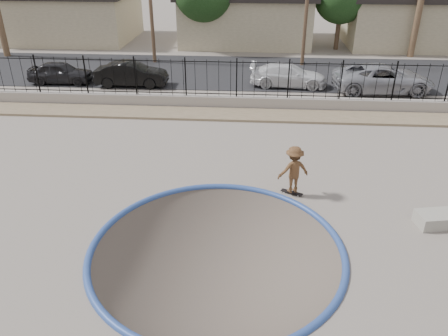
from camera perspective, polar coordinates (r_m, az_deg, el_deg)
ground at (r=24.04m, az=1.77°, el=6.75°), size 120.00×120.00×2.20m
bowl_pit at (r=12.08m, az=-0.95°, el=-10.62°), size 6.84×6.84×1.80m
coping_ring at (r=12.08m, az=-0.95°, el=-10.62°), size 7.04×7.04×0.20m
rock_strip at (r=21.02m, az=1.47°, el=6.97°), size 42.00×1.60×0.11m
retaining_wall at (r=21.97m, az=1.62°, el=8.58°), size 42.00×0.45×0.60m
fence at (r=21.61m, az=1.66°, el=11.59°), size 40.00×0.04×1.80m
street at (r=28.45m, az=2.26°, el=12.45°), size 90.00×8.00×0.04m
house_west at (r=40.58m, az=-20.01°, el=18.34°), size 11.60×8.60×3.90m
house_center at (r=37.36m, az=2.89°, el=19.18°), size 10.60×8.60×3.90m
house_east at (r=39.59m, az=24.62°, el=17.35°), size 12.60×8.60×3.90m
skater at (r=14.29m, az=9.06°, el=-0.57°), size 1.18×0.90×1.61m
skateboard at (r=14.66m, az=8.84°, el=-3.16°), size 0.74×0.47×0.06m
concrete_ledge at (r=14.46m, az=26.80°, el=-5.94°), size 1.70×0.98×0.40m
car_a at (r=27.57m, az=-20.57°, el=11.62°), size 3.67×1.54×1.24m
car_b at (r=25.90m, az=-12.01°, el=11.92°), size 4.10×1.51×1.34m
car_c at (r=25.54m, az=8.41°, el=11.90°), size 4.42×2.03×1.25m
car_d at (r=25.73m, az=20.03°, el=10.93°), size 5.53×2.87×1.49m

